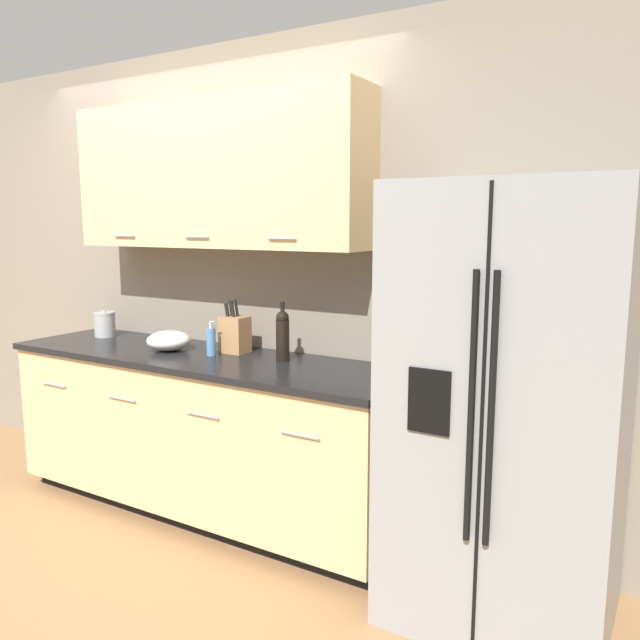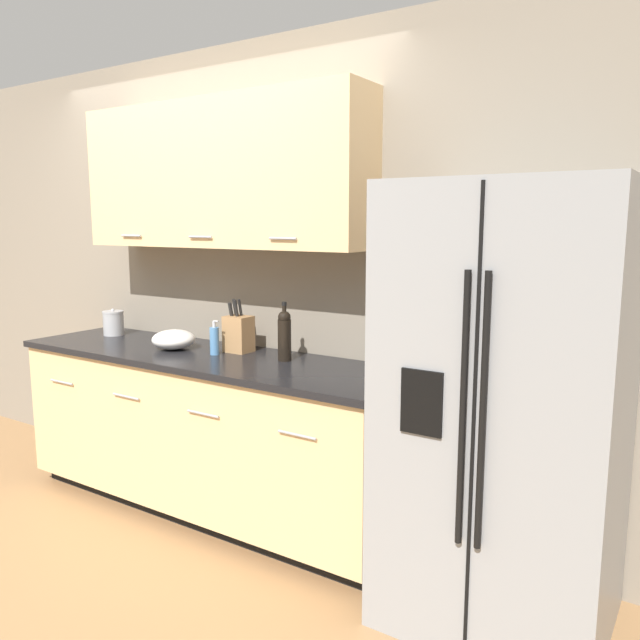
% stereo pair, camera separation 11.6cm
% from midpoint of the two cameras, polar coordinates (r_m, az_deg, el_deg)
% --- Properties ---
extents(ground_plane, '(14.00, 14.00, 0.00)m').
position_cam_midpoint_polar(ground_plane, '(3.38, -25.68, -20.66)').
color(ground_plane, '#997047').
extents(wall_back, '(10.00, 0.39, 2.60)m').
position_cam_midpoint_polar(wall_back, '(3.73, -10.75, 6.17)').
color(wall_back, gray).
rests_on(wall_back, ground_plane).
extents(counter_unit, '(2.35, 0.64, 0.91)m').
position_cam_midpoint_polar(counter_unit, '(3.59, -11.46, -10.08)').
color(counter_unit, black).
rests_on(counter_unit, ground_plane).
extents(refrigerator, '(0.87, 0.78, 1.77)m').
position_cam_midpoint_polar(refrigerator, '(2.62, 15.62, -7.65)').
color(refrigerator, gray).
rests_on(refrigerator, ground_plane).
extents(knife_block, '(0.14, 0.12, 0.29)m').
position_cam_midpoint_polar(knife_block, '(3.47, -8.74, -1.26)').
color(knife_block, '#A87A4C').
rests_on(knife_block, counter_unit).
extents(wine_bottle, '(0.07, 0.07, 0.31)m').
position_cam_midpoint_polar(wine_bottle, '(3.22, -4.46, -1.35)').
color(wine_bottle, black).
rests_on(wine_bottle, counter_unit).
extents(soap_dispenser, '(0.06, 0.05, 0.19)m').
position_cam_midpoint_polar(soap_dispenser, '(3.41, -10.89, -1.92)').
color(soap_dispenser, '#4C7FB2').
rests_on(soap_dispenser, counter_unit).
extents(steel_canister, '(0.13, 0.13, 0.17)m').
position_cam_midpoint_polar(steel_canister, '(4.15, -19.84, -0.37)').
color(steel_canister, '#A3A3A5').
rests_on(steel_canister, counter_unit).
extents(mixing_bowl, '(0.24, 0.24, 0.11)m').
position_cam_midpoint_polar(mixing_bowl, '(3.61, -14.56, -1.83)').
color(mixing_bowl, white).
rests_on(mixing_bowl, counter_unit).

